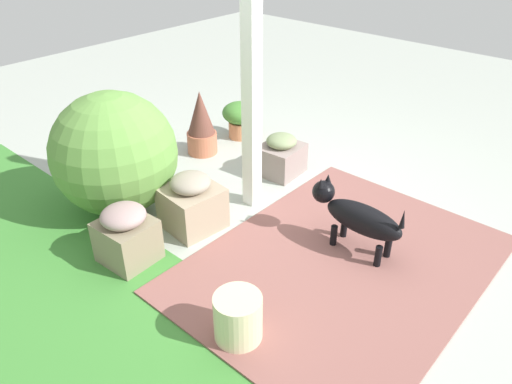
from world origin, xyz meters
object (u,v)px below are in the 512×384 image
object	(u,v)px
ceramic_urn	(238,318)
porch_pillar	(252,91)
stone_planter_mid	(192,203)
dog	(357,216)
terracotta_pot_broad	(240,117)
round_shrub	(115,154)
stone_planter_far	(126,235)
stone_planter_nearest	(281,156)
terracotta_pot_spiky	(201,124)

from	to	relation	value
ceramic_urn	porch_pillar	bearing A→B (deg)	-51.20
stone_planter_mid	dog	bearing A→B (deg)	-152.32
terracotta_pot_broad	ceramic_urn	distance (m)	2.92
porch_pillar	round_shrub	world-z (taller)	porch_pillar
stone_planter_mid	porch_pillar	bearing A→B (deg)	-101.29
stone_planter_far	ceramic_urn	bearing A→B (deg)	179.15
terracotta_pot_broad	stone_planter_mid	bearing A→B (deg)	120.48
stone_planter_far	ceramic_urn	size ratio (longest dim) A/B	1.43
stone_planter_nearest	ceramic_urn	distance (m)	2.13
porch_pillar	dog	world-z (taller)	porch_pillar
stone_planter_nearest	stone_planter_far	distance (m)	1.79
stone_planter_mid	round_shrub	bearing A→B (deg)	17.82
round_shrub	ceramic_urn	xyz separation A→B (m)	(-1.77, 0.41, -0.36)
porch_pillar	round_shrub	size ratio (longest dim) A/B	1.98
porch_pillar	round_shrub	distance (m)	1.24
terracotta_pot_spiky	terracotta_pot_broad	distance (m)	0.55
porch_pillar	round_shrub	bearing A→B (deg)	45.55
stone_planter_nearest	stone_planter_mid	xyz separation A→B (m)	(-0.03, 1.18, 0.03)
terracotta_pot_spiky	terracotta_pot_broad	size ratio (longest dim) A/B	1.66
stone_planter_nearest	terracotta_pot_broad	xyz separation A→B (m)	(0.86, -0.34, 0.05)
round_shrub	terracotta_pot_broad	world-z (taller)	round_shrub
porch_pillar	stone_planter_mid	bearing A→B (deg)	78.71
terracotta_pot_spiky	dog	distance (m)	2.11
terracotta_pot_broad	porch_pillar	bearing A→B (deg)	137.60
round_shrub	dog	xyz separation A→B (m)	(-1.83, -0.82, -0.21)
porch_pillar	dog	size ratio (longest dim) A/B	2.68
stone_planter_mid	terracotta_pot_broad	bearing A→B (deg)	-59.52
terracotta_pot_broad	dog	bearing A→B (deg)	156.06
stone_planter_far	round_shrub	distance (m)	0.81
stone_planter_nearest	terracotta_pot_broad	bearing A→B (deg)	-21.42
stone_planter_far	dog	size ratio (longest dim) A/B	0.61
stone_planter_mid	dog	size ratio (longest dim) A/B	0.63
porch_pillar	terracotta_pot_spiky	xyz separation A→B (m)	(1.05, -0.38, -0.71)
round_shrub	dog	distance (m)	2.02
stone_planter_nearest	stone_planter_far	bearing A→B (deg)	89.82
stone_planter_nearest	dog	world-z (taller)	dog
ceramic_urn	round_shrub	bearing A→B (deg)	-13.03
stone_planter_mid	round_shrub	xyz separation A→B (m)	(0.68, 0.22, 0.30)
stone_planter_mid	ceramic_urn	world-z (taller)	stone_planter_mid
stone_planter_nearest	stone_planter_far	world-z (taller)	stone_planter_far
stone_planter_far	terracotta_pot_spiky	xyz separation A→B (m)	(0.89, -1.58, 0.10)
stone_planter_nearest	terracotta_pot_broad	distance (m)	0.93
stone_planter_mid	ceramic_urn	bearing A→B (deg)	150.26
round_shrub	terracotta_pot_spiky	xyz separation A→B (m)	(0.25, -1.19, -0.20)
stone_planter_far	stone_planter_nearest	bearing A→B (deg)	-90.18
stone_planter_mid	terracotta_pot_spiky	xyz separation A→B (m)	(0.93, -0.97, 0.10)
round_shrub	terracotta_pot_spiky	size ratio (longest dim) A/B	1.54
stone_planter_nearest	stone_planter_mid	world-z (taller)	stone_planter_mid
ceramic_urn	dog	bearing A→B (deg)	-92.57
round_shrub	terracotta_pot_spiky	world-z (taller)	round_shrub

